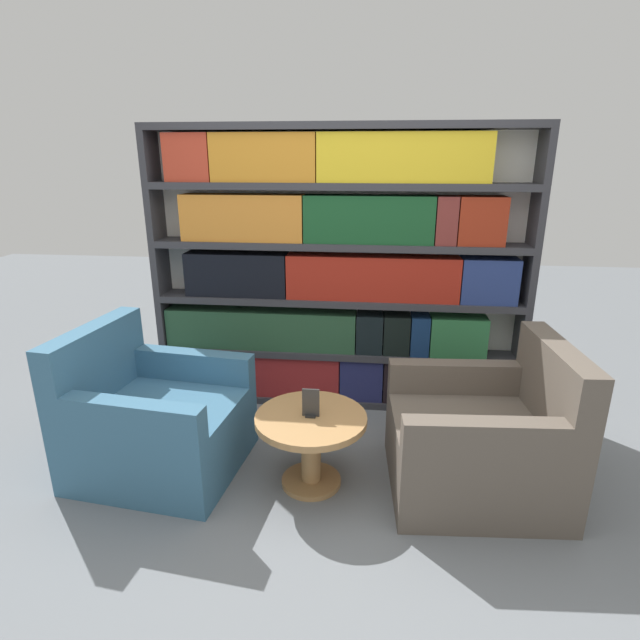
% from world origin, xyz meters
% --- Properties ---
extents(ground_plane, '(14.00, 14.00, 0.00)m').
position_xyz_m(ground_plane, '(0.00, 0.00, 0.00)').
color(ground_plane, slate).
extents(bookshelf, '(2.79, 0.30, 2.10)m').
position_xyz_m(bookshelf, '(-0.03, 1.42, 1.04)').
color(bookshelf, silver).
rests_on(bookshelf, ground_plane).
extents(armchair_left, '(1.04, 0.95, 0.91)m').
position_xyz_m(armchair_left, '(-1.06, 0.38, 0.31)').
color(armchair_left, '#386684').
rests_on(armchair_left, ground_plane).
extents(armchair_right, '(1.00, 0.91, 0.91)m').
position_xyz_m(armchair_right, '(0.92, 0.38, 0.31)').
color(armchair_right, brown).
rests_on(armchair_right, ground_plane).
extents(coffee_table, '(0.65, 0.65, 0.46)m').
position_xyz_m(coffee_table, '(-0.07, 0.31, 0.33)').
color(coffee_table, '#AD7F4C').
rests_on(coffee_table, ground_plane).
extents(table_sign, '(0.10, 0.06, 0.17)m').
position_xyz_m(table_sign, '(-0.07, 0.31, 0.53)').
color(table_sign, black).
rests_on(table_sign, coffee_table).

